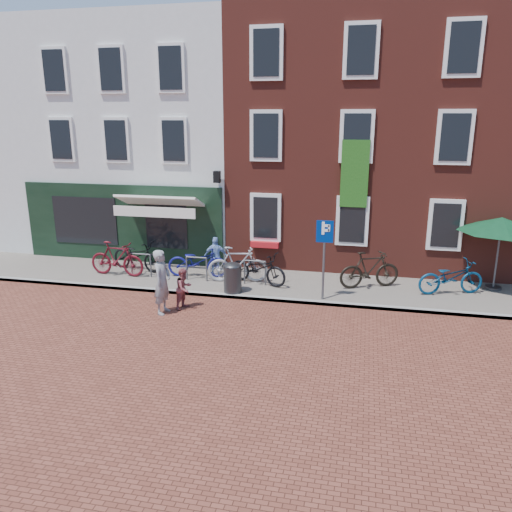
% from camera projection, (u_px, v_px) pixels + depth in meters
% --- Properties ---
extents(ground, '(80.00, 80.00, 0.00)m').
position_uv_depth(ground, '(231.00, 299.00, 15.52)').
color(ground, brown).
extents(sidewalk, '(24.00, 3.00, 0.10)m').
position_uv_depth(sidewalk, '(272.00, 284.00, 16.71)').
color(sidewalk, slate).
rests_on(sidewalk, ground).
extents(building_stucco, '(8.00, 8.00, 9.00)m').
position_uv_depth(building_stucco, '(161.00, 138.00, 21.92)').
color(building_stucco, silver).
rests_on(building_stucco, ground).
extents(building_brick_mid, '(6.00, 8.00, 10.00)m').
position_uv_depth(building_brick_mid, '(322.00, 127.00, 20.35)').
color(building_brick_mid, maroon).
rests_on(building_brick_mid, ground).
extents(building_brick_right, '(6.00, 8.00, 10.00)m').
position_uv_depth(building_brick_right, '(480.00, 128.00, 19.11)').
color(building_brick_right, maroon).
rests_on(building_brick_right, ground).
extents(filler_left, '(7.00, 8.00, 9.00)m').
position_uv_depth(filler_left, '(10.00, 137.00, 23.46)').
color(filler_left, silver).
rests_on(filler_left, ground).
extents(litter_bin, '(0.56, 0.56, 1.03)m').
position_uv_depth(litter_bin, '(233.00, 276.00, 15.66)').
color(litter_bin, '#303032').
rests_on(litter_bin, sidewalk).
extents(parking_sign, '(0.50, 0.08, 2.43)m').
position_uv_depth(parking_sign, '(324.00, 246.00, 14.74)').
color(parking_sign, '#4C4C4F').
rests_on(parking_sign, sidewalk).
extents(parasol, '(2.63, 2.63, 2.43)m').
position_uv_depth(parasol, '(502.00, 222.00, 15.51)').
color(parasol, '#4C4C4F').
rests_on(parasol, sidewalk).
extents(woman, '(0.48, 0.70, 1.86)m').
position_uv_depth(woman, '(162.00, 282.00, 14.16)').
color(woman, gray).
rests_on(woman, ground).
extents(boy, '(0.64, 0.71, 1.21)m').
position_uv_depth(boy, '(184.00, 288.00, 14.61)').
color(boy, '#95474B').
rests_on(boy, ground).
extents(cafe_person, '(0.84, 0.42, 1.39)m').
position_uv_depth(cafe_person, '(216.00, 257.00, 17.20)').
color(cafe_person, '#87ABE6').
rests_on(cafe_person, sidewalk).
extents(bicycle_0, '(2.17, 1.20, 1.08)m').
position_uv_depth(bicycle_0, '(137.00, 255.00, 17.93)').
color(bicycle_0, black).
rests_on(bicycle_0, sidewalk).
extents(bicycle_1, '(2.02, 0.67, 1.20)m').
position_uv_depth(bicycle_1, '(117.00, 259.00, 17.30)').
color(bicycle_1, '#530D16').
rests_on(bicycle_1, sidewalk).
extents(bicycle_2, '(2.14, 0.98, 1.08)m').
position_uv_depth(bicycle_2, '(198.00, 261.00, 17.19)').
color(bicycle_2, navy).
rests_on(bicycle_2, sidewalk).
extents(bicycle_3, '(2.07, 0.93, 1.20)m').
position_uv_depth(bicycle_3, '(238.00, 264.00, 16.64)').
color(bicycle_3, '#9E9EA0').
rests_on(bicycle_3, sidewalk).
extents(bicycle_4, '(2.18, 1.33, 1.08)m').
position_uv_depth(bicycle_4, '(258.00, 268.00, 16.45)').
color(bicycle_4, black).
rests_on(bicycle_4, sidewalk).
extents(bicycle_5, '(2.06, 1.30, 1.20)m').
position_uv_depth(bicycle_5, '(370.00, 270.00, 16.06)').
color(bicycle_5, black).
rests_on(bicycle_5, sidewalk).
extents(bicycle_6, '(2.18, 1.33, 1.08)m').
position_uv_depth(bicycle_6, '(451.00, 277.00, 15.51)').
color(bicycle_6, navy).
rests_on(bicycle_6, sidewalk).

